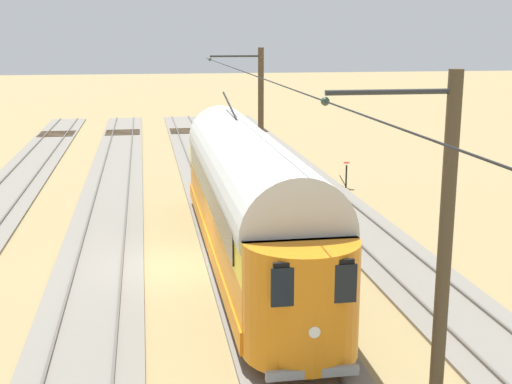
% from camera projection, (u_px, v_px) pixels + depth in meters
% --- Properties ---
extents(ground_plane, '(220.00, 220.00, 0.00)m').
position_uv_depth(ground_plane, '(175.00, 267.00, 21.73)').
color(ground_plane, '#937F51').
extents(track_streetcar_siding, '(2.80, 80.00, 0.18)m').
position_uv_depth(track_streetcar_siding, '(387.00, 252.00, 23.15)').
color(track_streetcar_siding, slate).
rests_on(track_streetcar_siding, ground).
extents(track_adjacent_siding, '(2.80, 80.00, 0.18)m').
position_uv_depth(track_adjacent_siding, '(248.00, 259.00, 22.40)').
color(track_adjacent_siding, slate).
rests_on(track_adjacent_siding, ground).
extents(track_third_siding, '(2.80, 80.00, 0.18)m').
position_uv_depth(track_third_siding, '(99.00, 267.00, 21.65)').
color(track_third_siding, slate).
rests_on(track_third_siding, ground).
extents(vintage_streetcar, '(2.65, 17.85, 4.80)m').
position_uv_depth(vintage_streetcar, '(247.00, 193.00, 21.97)').
color(vintage_streetcar, orange).
rests_on(vintage_streetcar, ground).
extents(catenary_pole_foreground, '(2.66, 0.28, 6.61)m').
position_uv_depth(catenary_pole_foreground, '(259.00, 114.00, 33.26)').
color(catenary_pole_foreground, '#4C3D28').
rests_on(catenary_pole_foreground, ground).
extents(catenary_pole_mid_near, '(2.66, 0.28, 6.61)m').
position_uv_depth(catenary_pole_mid_near, '(442.00, 236.00, 13.11)').
color(catenary_pole_mid_near, '#4C3D28').
rests_on(catenary_pole_mid_near, ground).
extents(overhead_wire_run, '(2.46, 45.92, 0.18)m').
position_uv_depth(overhead_wire_run, '(318.00, 98.00, 12.82)').
color(overhead_wire_run, black).
rests_on(overhead_wire_run, ground).
extents(switch_stand, '(0.50, 0.30, 1.24)m').
position_uv_depth(switch_stand, '(346.00, 173.00, 32.91)').
color(switch_stand, black).
rests_on(switch_stand, ground).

